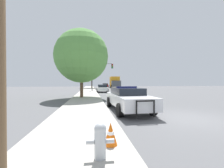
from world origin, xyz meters
name	(u,v)px	position (x,y,z in m)	size (l,w,h in m)	color
ground_plane	(187,118)	(0.00, 0.00, 0.00)	(110.00, 110.00, 0.00)	#565659
sidewalk_left	(81,120)	(-5.10, 0.00, 0.07)	(3.00, 110.00, 0.13)	#ADA89E
police_car	(127,98)	(-2.40, 2.39, 0.76)	(2.17, 5.44, 1.48)	white
fire_hydrant	(100,139)	(-4.47, -3.50, 0.53)	(0.60, 0.26, 0.76)	#B7BCC1
traffic_light	(101,71)	(-2.78, 21.61, 3.88)	(4.04, 0.35, 5.30)	#424247
car_background_midblock	(102,88)	(-2.59, 19.37, 0.71)	(2.18, 4.27, 1.32)	silver
car_background_distant	(105,85)	(0.23, 43.60, 0.71)	(2.09, 4.11, 1.33)	maroon
box_truck	(115,82)	(2.53, 37.41, 1.79)	(2.96, 7.78, 3.38)	#474C51
tree_sidewalk_near	(82,56)	(-5.61, 9.66, 4.53)	(5.71, 5.71, 7.26)	brown
tree_sidewalk_far	(92,69)	(-4.29, 34.79, 5.40)	(5.24, 5.24, 7.90)	#4C3823
traffic_cone	(111,134)	(-4.16, -2.87, 0.42)	(0.35, 0.35, 0.58)	orange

